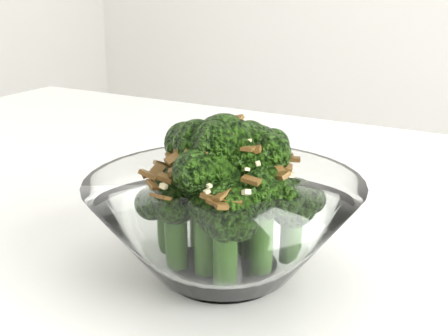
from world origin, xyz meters
The scene contains 2 objects.
table centered at (0.01, 0.12, 0.68)m, with size 1.27×0.90×0.75m.
broccoli_dish centered at (0.13, -0.01, 0.80)m, with size 0.21×0.21×0.13m.
Camera 1 is at (0.39, -0.38, 0.99)m, focal length 50.00 mm.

